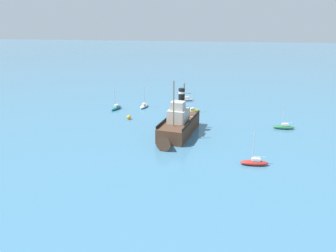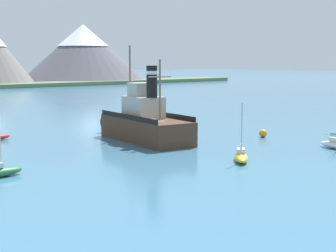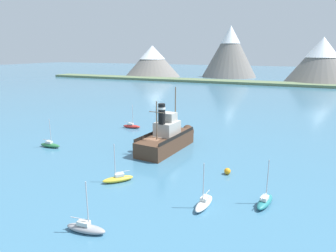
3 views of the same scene
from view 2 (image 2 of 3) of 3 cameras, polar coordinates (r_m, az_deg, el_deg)
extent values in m
plane|color=teal|center=(51.12, -2.15, -2.08)|extent=(600.00, 600.00, 0.00)
cone|color=#56545B|center=(197.61, -9.37, 7.95)|extent=(47.99, 47.99, 21.44)
cone|color=white|center=(197.80, -9.41, 9.89)|extent=(19.14, 19.14, 8.15)
cube|color=#4C3323|center=(53.25, -2.45, -0.40)|extent=(5.65, 12.40, 2.40)
cone|color=#4C3323|center=(59.49, -6.01, 0.39)|extent=(2.59, 2.64, 2.35)
cube|color=#B2ADA3|center=(53.42, -2.74, 2.11)|extent=(3.41, 4.30, 2.20)
cube|color=#B2ADA3|center=(53.71, -3.02, 4.06)|extent=(2.40, 2.22, 1.40)
cylinder|color=black|center=(51.78, -1.80, 4.94)|extent=(1.10, 1.10, 3.20)
cylinder|color=silver|center=(51.75, -1.80, 5.93)|extent=(1.16, 1.16, 0.35)
cylinder|color=#75604C|center=(55.67, -4.23, 5.04)|extent=(0.20, 0.20, 7.50)
cylinder|color=#75604C|center=(50.55, -0.90, 3.98)|extent=(0.20, 0.20, 6.00)
cylinder|color=#75604C|center=(50.49, -0.91, 5.47)|extent=(2.60, 0.40, 0.12)
cube|color=black|center=(52.01, -4.50, 1.01)|extent=(1.33, 11.35, 0.50)
cube|color=black|center=(54.20, -0.50, 1.29)|extent=(1.33, 11.35, 0.50)
ellipsoid|color=gold|center=(43.14, 8.09, -3.44)|extent=(3.44, 3.49, 0.70)
cube|color=silver|center=(43.24, 8.09, -2.71)|extent=(1.23, 1.23, 0.36)
cylinder|color=#B7B7BC|center=(42.46, 8.17, -0.27)|extent=(0.10, 0.10, 4.20)
cylinder|color=#B7B7BC|center=(43.57, 8.07, -2.13)|extent=(1.31, 1.35, 0.08)
cube|color=silver|center=(51.22, 18.06, -1.43)|extent=(0.74, 1.15, 0.36)
cylinder|color=#B7B7BC|center=(51.41, 17.73, -0.97)|extent=(0.25, 1.80, 0.08)
cylinder|color=#B7B7BC|center=(38.64, -18.14, -1.32)|extent=(0.10, 0.10, 4.20)
sphere|color=orange|center=(56.90, 10.49, -0.80)|extent=(0.86, 0.86, 0.86)
camera|label=1|loc=(94.18, -25.84, 12.61)|focal=32.00mm
camera|label=3|loc=(51.06, 51.94, 12.78)|focal=32.00mm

